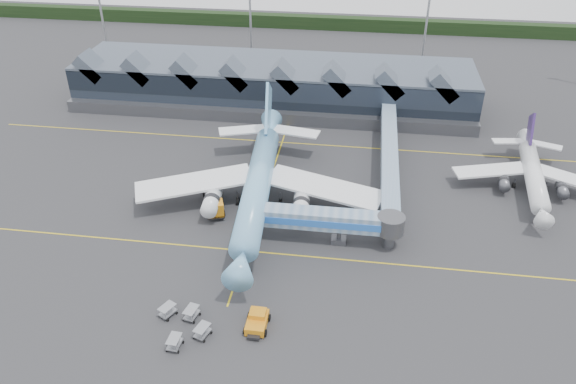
# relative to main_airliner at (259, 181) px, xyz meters

# --- Properties ---
(ground) EXTENTS (260.00, 260.00, 0.00)m
(ground) POSITION_rel_main_airliner_xyz_m (0.36, -4.89, -4.56)
(ground) COLOR #2D2D30
(ground) RESTS_ON ground
(taxi_stripes) EXTENTS (120.00, 60.00, 0.01)m
(taxi_stripes) POSITION_rel_main_airliner_xyz_m (0.36, 5.11, -4.55)
(taxi_stripes) COLOR gold
(taxi_stripes) RESTS_ON ground
(tree_line_far) EXTENTS (260.00, 4.00, 4.00)m
(tree_line_far) POSITION_rel_main_airliner_xyz_m (0.36, 105.11, -2.56)
(tree_line_far) COLOR black
(tree_line_far) RESTS_ON ground
(terminal) EXTENTS (90.00, 22.25, 12.52)m
(terminal) POSITION_rel_main_airliner_xyz_m (-4.71, 42.46, 0.32)
(terminal) COLOR black
(terminal) RESTS_ON ground
(light_masts) EXTENTS (132.40, 42.56, 22.45)m
(light_masts) POSITION_rel_main_airliner_xyz_m (21.36, 57.91, 7.93)
(light_masts) COLOR gray
(light_masts) RESTS_ON ground
(main_airliner) EXTENTS (41.86, 48.28, 15.50)m
(main_airliner) POSITION_rel_main_airliner_xyz_m (0.00, 0.00, 0.00)
(main_airliner) COLOR #6DB4DD
(main_airliner) RESTS_ON ground
(regional_jet) EXTENTS (27.09, 29.70, 10.19)m
(regional_jet) POSITION_rel_main_airliner_xyz_m (46.28, 11.67, -1.32)
(regional_jet) COLOR white
(regional_jet) RESTS_ON ground
(jet_bridge) EXTENTS (24.00, 4.14, 5.60)m
(jet_bridge) POSITION_rel_main_airliner_xyz_m (12.97, -8.78, -0.65)
(jet_bridge) COLOR #688AAD
(jet_bridge) RESTS_ON ground
(fuel_truck) EXTENTS (5.75, 10.19, 3.46)m
(fuel_truck) POSITION_rel_main_airliner_xyz_m (-7.56, -1.52, -2.62)
(fuel_truck) COLOR black
(fuel_truck) RESTS_ON ground
(pushback_tug) EXTENTS (2.93, 4.59, 2.01)m
(pushback_tug) POSITION_rel_main_airliner_xyz_m (4.97, -27.80, -3.65)
(pushback_tug) COLOR orange
(pushback_tug) RESTS_ON ground
(baggage_carts) EXTENTS (7.62, 7.52, 1.55)m
(baggage_carts) POSITION_rel_main_airliner_xyz_m (-4.04, -29.50, -3.69)
(baggage_carts) COLOR #989AA0
(baggage_carts) RESTS_ON ground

